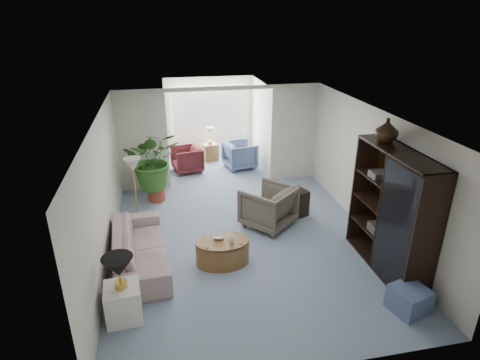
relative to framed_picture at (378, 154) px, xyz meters
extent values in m
plane|color=#8BA2B7|center=(-2.46, 0.10, -1.70)|extent=(6.00, 6.00, 0.00)
plane|color=#8BA2B7|center=(-2.46, 4.20, -1.70)|extent=(2.60, 2.60, 0.00)
cube|color=silver|center=(-4.36, 3.10, -0.45)|extent=(1.20, 0.12, 2.50)
cube|color=silver|center=(-0.56, 3.10, -0.45)|extent=(1.20, 0.12, 2.50)
cube|color=silver|center=(-2.46, 3.10, 0.75)|extent=(2.60, 0.12, 0.10)
cube|color=white|center=(-2.46, 5.28, -0.30)|extent=(2.20, 0.02, 1.50)
cube|color=white|center=(-2.46, 5.25, -0.30)|extent=(2.20, 0.02, 1.50)
cube|color=#B1A28E|center=(0.00, 0.00, 0.00)|extent=(0.04, 0.50, 0.40)
imported|color=#B6A89A|center=(-4.43, -0.14, -1.37)|extent=(1.05, 2.30, 0.65)
cube|color=white|center=(-4.63, -1.49, -1.43)|extent=(0.53, 0.53, 0.55)
cone|color=black|center=(-4.63, -1.49, -0.80)|extent=(0.44, 0.44, 0.30)
cone|color=beige|center=(-4.53, 1.57, -0.45)|extent=(0.36, 0.36, 0.28)
cylinder|color=olive|center=(-3.00, -0.40, -1.47)|extent=(1.17, 1.17, 0.45)
imported|color=silver|center=(-3.05, -0.30, -1.22)|extent=(0.26, 0.26, 0.05)
imported|color=silver|center=(-2.85, -0.50, -1.20)|extent=(0.14, 0.14, 0.10)
imported|color=#585346|center=(-1.86, 0.76, -1.27)|extent=(1.32, 1.32, 0.86)
cube|color=black|center=(-1.16, 1.06, -1.41)|extent=(0.59, 0.53, 0.58)
cube|color=black|center=(-0.23, -1.05, -0.63)|extent=(0.51, 1.92, 2.13)
imported|color=black|center=(-0.23, -0.55, 0.63)|extent=(0.38, 0.38, 0.40)
cube|color=slate|center=(-0.47, -2.17, -1.50)|extent=(0.60, 0.60, 0.39)
cylinder|color=brown|center=(-4.12, 2.44, -1.54)|extent=(0.40, 0.40, 0.32)
imported|color=#316221|center=(-4.12, 2.44, -0.68)|extent=(1.26, 1.09, 1.40)
imported|color=slate|center=(-1.76, 4.13, -1.33)|extent=(0.96, 0.94, 0.75)
imported|color=#5A1E25|center=(-3.26, 4.13, -1.35)|extent=(0.91, 0.89, 0.70)
cube|color=olive|center=(-2.51, 4.88, -1.45)|extent=(0.47, 0.40, 0.51)
cube|color=#2E2924|center=(-0.28, -1.50, -0.16)|extent=(0.30, 0.26, 0.16)
cube|color=#373432|center=(-0.28, -0.82, -1.06)|extent=(0.30, 0.26, 0.16)
cube|color=#494645|center=(-0.28, -0.60, -0.16)|extent=(0.30, 0.26, 0.16)
camera|label=1|loc=(-3.89, -6.34, 2.47)|focal=29.91mm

